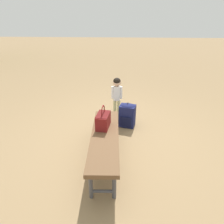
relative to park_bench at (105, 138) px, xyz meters
name	(u,v)px	position (x,y,z in m)	size (l,w,h in m)	color
ground_plane	(118,137)	(0.64, -0.18, -0.39)	(40.00, 40.00, 0.00)	#8C704C
park_bench	(105,138)	(0.00, 0.00, 0.00)	(1.62, 0.48, 0.45)	brown
handbag	(103,120)	(0.23, 0.05, 0.18)	(0.34, 0.22, 0.37)	maroon
child_standing	(117,91)	(1.54, -0.11, 0.18)	(0.18, 0.24, 0.87)	#CCCC8C
backpack_large	(127,114)	(1.08, -0.34, -0.14)	(0.31, 0.35, 0.51)	#191E4C
backpack_small	(108,121)	(0.97, 0.04, -0.24)	(0.17, 0.18, 0.30)	#4C2D66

